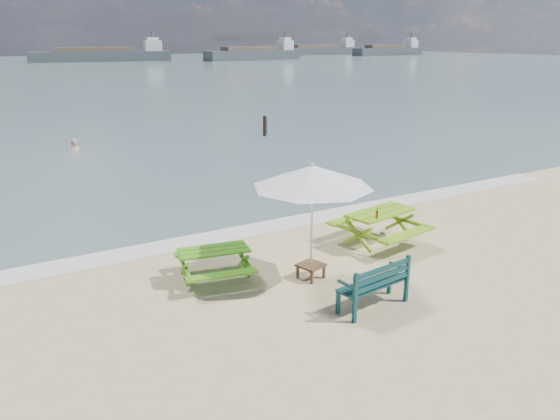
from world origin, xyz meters
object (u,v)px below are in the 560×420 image
park_bench (373,293)px  beer_bottle (377,215)px  picnic_table_right (380,228)px  picnic_table_left (214,265)px  patio_umbrella (313,176)px  swimmer (75,158)px  side_table (311,271)px

park_bench → beer_bottle: (1.83, 2.09, 0.65)m
picnic_table_right → beer_bottle: bearing=-139.9°
picnic_table_left → patio_umbrella: patio_umbrella is taller
park_bench → beer_bottle: bearing=48.8°
patio_umbrella → swimmer: size_ratio=1.71×
park_bench → side_table: 1.68m
beer_bottle → park_bench: bearing=-131.2°
park_bench → patio_umbrella: 2.55m
park_bench → swimmer: park_bench is taller
swimmer → park_bench: bearing=-84.4°
picnic_table_right → side_table: (-2.53, -0.80, -0.24)m
side_table → beer_bottle: beer_bottle is taller
side_table → swimmer: 16.87m
picnic_table_right → swimmer: picnic_table_right is taller
park_bench → beer_bottle: 2.85m
side_table → picnic_table_left: bearing=151.6°
picnic_table_right → side_table: 2.67m
picnic_table_right → park_bench: size_ratio=1.47×
patio_umbrella → beer_bottle: bearing=11.7°
picnic_table_left → patio_umbrella: 2.74m
picnic_table_left → picnic_table_right: size_ratio=0.82×
side_table → patio_umbrella: (0.00, 0.00, 2.03)m
picnic_table_left → park_bench: 3.31m
side_table → picnic_table_right: bearing=17.5°
beer_bottle → swimmer: (-3.64, 16.35, -1.29)m
picnic_table_left → beer_bottle: bearing=-7.7°
side_table → patio_umbrella: patio_umbrella is taller
park_bench → side_table: (-0.27, 1.66, -0.11)m
swimmer → side_table: bearing=-84.8°
picnic_table_right → beer_bottle: (-0.43, -0.37, 0.52)m
patio_umbrella → beer_bottle: (2.10, 0.43, -1.27)m
picnic_table_left → swimmer: 15.85m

